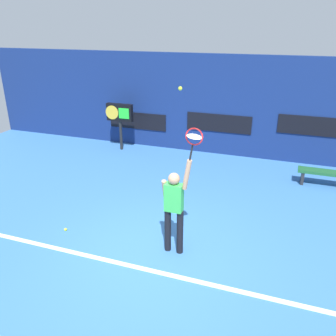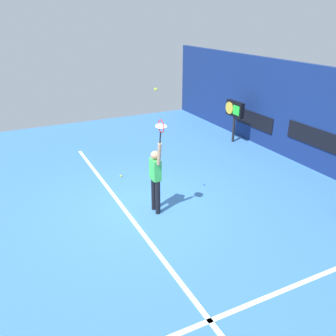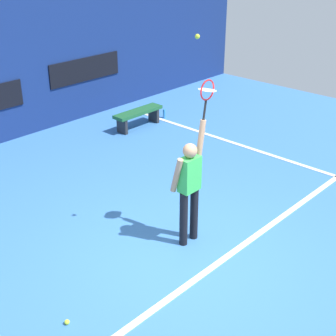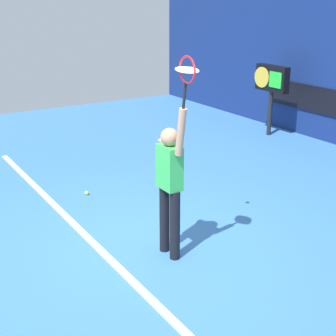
# 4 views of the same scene
# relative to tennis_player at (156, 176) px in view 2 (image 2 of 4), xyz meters

# --- Properties ---
(ground_plane) EXTENTS (18.00, 18.00, 0.00)m
(ground_plane) POSITION_rel_tennis_player_xyz_m (-0.36, -0.22, -1.01)
(ground_plane) COLOR #3870B2
(back_wall) EXTENTS (18.00, 0.20, 3.33)m
(back_wall) POSITION_rel_tennis_player_xyz_m (-0.36, 5.95, 0.66)
(back_wall) COLOR navy
(back_wall) RESTS_ON ground_plane
(sponsor_banner_center) EXTENTS (2.20, 0.03, 0.60)m
(sponsor_banner_center) POSITION_rel_tennis_player_xyz_m (-0.36, 5.83, 0.09)
(sponsor_banner_center) COLOR black
(sponsor_banner_portside) EXTENTS (2.20, 0.03, 0.60)m
(sponsor_banner_portside) POSITION_rel_tennis_player_xyz_m (-3.36, 5.83, -0.10)
(sponsor_banner_portside) COLOR black
(court_baseline) EXTENTS (10.00, 0.10, 0.01)m
(court_baseline) POSITION_rel_tennis_player_xyz_m (-0.36, -0.73, -1.01)
(court_baseline) COLOR white
(court_baseline) RESTS_ON ground_plane
(court_sideline) EXTENTS (0.10, 7.00, 0.01)m
(court_sideline) POSITION_rel_tennis_player_xyz_m (3.78, 1.78, -1.01)
(court_sideline) COLOR white
(court_sideline) RESTS_ON ground_plane
(tennis_player) EXTENTS (0.58, 0.31, 1.99)m
(tennis_player) POSITION_rel_tennis_player_xyz_m (0.00, 0.00, 0.00)
(tennis_player) COLOR black
(tennis_player) RESTS_ON ground_plane
(tennis_racket) EXTENTS (0.36, 0.27, 0.62)m
(tennis_racket) POSITION_rel_tennis_player_xyz_m (0.35, -0.00, 1.38)
(tennis_racket) COLOR black
(tennis_ball) EXTENTS (0.07, 0.07, 0.07)m
(tennis_ball) POSITION_rel_tennis_player_xyz_m (0.09, -0.01, 2.21)
(tennis_ball) COLOR #CCE033
(scoreboard_clock) EXTENTS (0.96, 0.20, 1.66)m
(scoreboard_clock) POSITION_rel_tennis_player_xyz_m (-3.72, 5.14, 0.27)
(scoreboard_clock) COLOR black
(scoreboard_clock) RESTS_ON ground_plane
(spare_ball) EXTENTS (0.07, 0.07, 0.07)m
(spare_ball) POSITION_rel_tennis_player_xyz_m (-2.47, -0.11, -0.98)
(spare_ball) COLOR #CCE033
(spare_ball) RESTS_ON ground_plane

